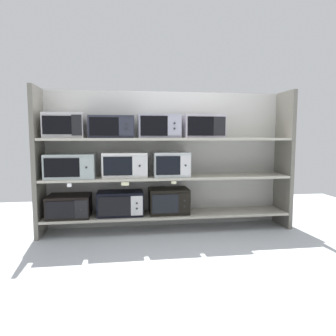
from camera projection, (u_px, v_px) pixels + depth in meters
ground at (183, 261)px, 2.96m from camera, size 7.03×6.00×0.02m
back_panel at (165, 159)px, 4.09m from camera, size 3.23×0.04×1.76m
upright_left at (38, 162)px, 3.64m from camera, size 0.05×0.44×1.76m
upright_right at (284, 159)px, 4.07m from camera, size 0.05×0.44×1.76m
shelf_0 at (168, 214)px, 3.92m from camera, size 3.03×0.44×0.03m
microwave_0 at (69, 206)px, 3.74m from camera, size 0.50×0.42×0.26m
microwave_1 at (120, 203)px, 3.82m from camera, size 0.56×0.35×0.29m
microwave_2 at (169, 201)px, 3.90m from camera, size 0.49×0.35×0.32m
shelf_1 at (168, 177)px, 3.87m from camera, size 3.03×0.44×0.03m
microwave_3 at (71, 166)px, 3.69m from camera, size 0.57×0.43×0.29m
microwave_4 at (125, 165)px, 3.78m from camera, size 0.54×0.35×0.30m
microwave_5 at (171, 164)px, 3.86m from camera, size 0.44×0.40×0.30m
price_tag_0 at (69, 185)px, 3.50m from camera, size 0.05×0.00×0.04m
price_tag_1 at (125, 184)px, 3.58m from camera, size 0.09×0.00×0.04m
price_tag_2 at (174, 183)px, 3.66m from camera, size 0.06×0.00×0.03m
shelf_2 at (168, 139)px, 3.83m from camera, size 3.03×0.44×0.03m
microwave_6 at (65, 126)px, 3.64m from camera, size 0.45×0.38×0.29m
microwave_7 at (112, 127)px, 3.71m from camera, size 0.53×0.38×0.26m
microwave_8 at (159, 126)px, 3.79m from camera, size 0.51×0.35×0.28m
microwave_9 at (203, 127)px, 3.87m from camera, size 0.49×0.33×0.28m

